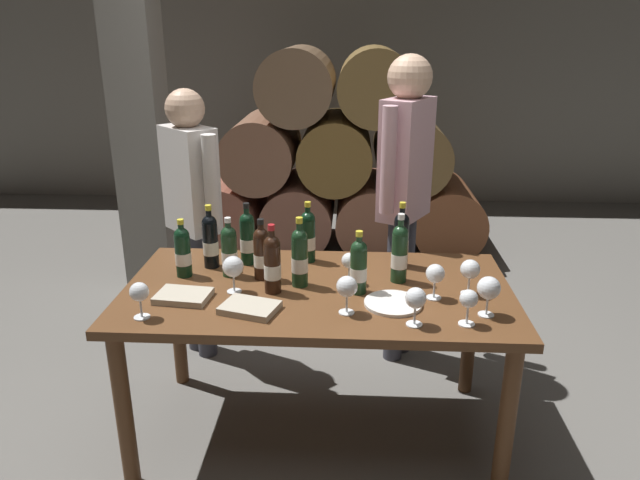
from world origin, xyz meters
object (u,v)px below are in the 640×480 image
wine_bottle_10 (183,251)px  wine_glass_4 (470,270)px  wine_bottle_8 (248,238)px  wine_glass_7 (489,289)px  wine_bottle_0 (400,253)px  taster_seated_left (192,203)px  wine_bottle_6 (308,236)px  dining_table (318,306)px  wine_bottle_5 (359,266)px  wine_bottle_7 (300,257)px  wine_glass_3 (347,287)px  sommelier_presenting (405,184)px  wine_bottle_9 (262,253)px  leather_ledger (250,308)px  wine_bottle_3 (272,263)px  serving_plate (393,303)px  wine_glass_0 (469,300)px  wine_bottle_2 (401,239)px  wine_glass_2 (233,267)px  wine_bottle_1 (229,250)px  wine_glass_8 (349,262)px  wine_bottle_4 (210,241)px  wine_glass_1 (139,293)px  wine_glass_6 (416,299)px  wine_glass_5 (435,275)px  tasting_notebook (183,296)px

wine_bottle_10 → wine_glass_4: 1.28m
wine_bottle_8 → wine_glass_7: bearing=-25.4°
wine_bottle_0 → taster_seated_left: taster_seated_left is taller
wine_bottle_6 → dining_table: bearing=-78.2°
wine_bottle_5 → wine_bottle_7: size_ratio=0.89×
wine_glass_3 → sommelier_presenting: bearing=73.3°
wine_glass_3 → wine_bottle_6: bearing=109.6°
wine_bottle_6 → wine_bottle_9: (-0.19, -0.22, -0.01)m
wine_bottle_6 → leather_ledger: 0.60m
wine_bottle_3 → serving_plate: bearing=-11.2°
serving_plate → wine_glass_0: bearing=-29.8°
wine_bottle_5 → wine_bottle_9: size_ratio=0.99×
wine_bottle_0 → wine_bottle_2: size_ratio=1.01×
sommelier_presenting → wine_glass_7: bearing=-75.2°
wine_bottle_5 → wine_glass_2: (-0.53, -0.03, -0.01)m
wine_bottle_1 → wine_glass_0: size_ratio=1.91×
wine_bottle_0 → wine_glass_8: wine_bottle_0 is taller
wine_bottle_8 → wine_bottle_9: 0.20m
serving_plate → wine_bottle_4: bearing=156.4°
wine_glass_1 → wine_glass_6: bearing=-0.0°
leather_ledger → wine_glass_5: bearing=28.6°
tasting_notebook → wine_bottle_7: bearing=26.1°
wine_bottle_8 → wine_glass_0: (0.95, -0.58, -0.03)m
dining_table → wine_glass_3: 0.34m
wine_bottle_10 → wine_glass_6: (1.01, -0.42, -0.01)m
wine_bottle_1 → wine_bottle_5: wine_bottle_5 is taller
wine_glass_2 → wine_glass_6: (0.75, -0.26, -0.01)m
wine_glass_3 → wine_glass_6: size_ratio=1.02×
wine_bottle_8 → wine_glass_6: wine_bottle_8 is taller
wine_glass_0 → wine_glass_2: bearing=165.6°
wine_bottle_1 → wine_glass_1: bearing=-121.1°
wine_bottle_3 → wine_glass_6: (0.58, -0.27, -0.02)m
leather_ledger → sommelier_presenting: 1.24m
wine_bottle_10 → taster_seated_left: (-0.12, 0.62, 0.04)m
wine_glass_6 → wine_glass_7: 0.31m
wine_bottle_0 → wine_bottle_2: bearing=83.8°
wine_glass_2 → sommelier_presenting: bearing=46.2°
wine_glass_5 → serving_plate: size_ratio=0.64×
tasting_notebook → serving_plate: 0.88m
wine_bottle_0 → wine_glass_6: (0.03, -0.42, -0.03)m
dining_table → wine_bottle_3: wine_bottle_3 is taller
leather_ledger → dining_table: bearing=59.7°
wine_bottle_1 → sommelier_presenting: (0.84, 0.63, 0.16)m
wine_glass_6 → wine_bottle_10: bearing=157.3°
wine_bottle_9 → wine_glass_7: bearing=-18.6°
wine_bottle_5 → tasting_notebook: bearing=-171.5°
wine_bottle_0 → wine_glass_1: (-1.03, -0.42, -0.03)m
wine_bottle_5 → wine_bottle_9: (-0.44, 0.13, 0.00)m
wine_glass_3 → wine_glass_4: 0.56m
wine_glass_4 → wine_glass_8: wine_glass_4 is taller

